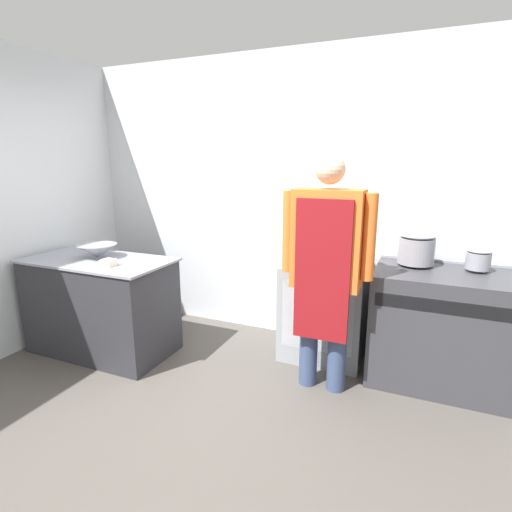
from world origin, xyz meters
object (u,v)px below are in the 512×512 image
stove (441,328)px  plastic_tub (108,263)px  mixing_bowl (97,251)px  stock_pot (416,248)px  fridge_unit (325,310)px  person_cook (326,261)px  sauce_pot (478,259)px

stove → plastic_tub: plastic_tub is taller
mixing_bowl → stock_pot: size_ratio=1.27×
fridge_unit → stock_pot: stock_pot is taller
stove → person_cook: person_cook is taller
stove → fridge_unit: stove is taller
plastic_tub → sauce_pot: (2.78, 0.90, 0.10)m
fridge_unit → sauce_pot: bearing=2.4°
person_cook → mixing_bowl: 2.06m
mixing_bowl → sauce_pot: (3.08, 0.71, 0.07)m
plastic_tub → stove: bearing=16.9°
fridge_unit → stock_pot: (0.70, 0.05, 0.62)m
sauce_pot → plastic_tub: bearing=-162.0°
stove → mixing_bowl: bearing=-168.5°
sauce_pot → fridge_unit: bearing=-177.6°
person_cook → sauce_pot: person_cook is taller
mixing_bowl → sauce_pot: sauce_pot is taller
person_cook → mixing_bowl: bearing=-176.4°
stove → stock_pot: 0.65m
mixing_bowl → plastic_tub: size_ratio=3.47×
mixing_bowl → sauce_pot: size_ratio=2.01×
person_cook → mixing_bowl: (-2.05, -0.13, -0.09)m
person_cook → stock_pot: person_cook is taller
stock_pot → sauce_pot: 0.44m
plastic_tub → stock_pot: stock_pot is taller
plastic_tub → stock_pot: bearing=21.1°
plastic_tub → sauce_pot: 2.92m
plastic_tub → stock_pot: size_ratio=0.37×
stove → mixing_bowl: 2.97m
stove → sauce_pot: sauce_pot is taller
fridge_unit → person_cook: person_cook is taller
fridge_unit → mixing_bowl: size_ratio=2.42×
stove → fridge_unit: bearing=175.6°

